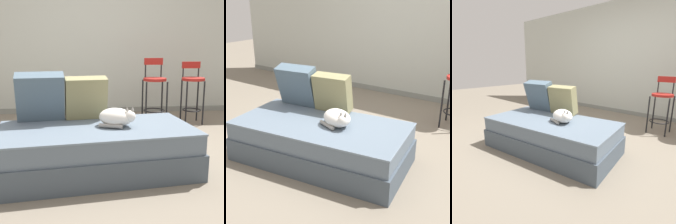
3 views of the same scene
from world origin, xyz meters
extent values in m
plane|color=slate|center=(0.00, 0.00, 0.00)|extent=(16.00, 16.00, 0.00)
cube|color=#B7BCB2|center=(0.00, 2.25, 1.30)|extent=(8.00, 0.10, 2.60)
cube|color=gray|center=(0.00, 2.20, 0.04)|extent=(8.00, 0.02, 0.09)
cube|color=#44505B|center=(0.00, -0.40, 0.12)|extent=(1.91, 1.15, 0.25)
cube|color=slate|center=(0.00, -0.40, 0.34)|extent=(1.87, 1.10, 0.19)
cube|color=slate|center=(0.00, -0.40, 0.43)|extent=(1.88, 1.12, 0.02)
cube|color=#4C6070|center=(-0.54, -0.12, 0.68)|extent=(0.50, 0.35, 0.49)
cube|color=#847F56|center=(-0.09, -0.06, 0.65)|extent=(0.44, 0.28, 0.44)
ellipsoid|color=white|center=(0.18, -0.36, 0.52)|extent=(0.38, 0.34, 0.17)
sphere|color=white|center=(0.30, -0.43, 0.54)|extent=(0.11, 0.11, 0.11)
cone|color=gray|center=(0.28, -0.43, 0.61)|extent=(0.03, 0.03, 0.04)
cone|color=gray|center=(0.33, -0.43, 0.61)|extent=(0.03, 0.03, 0.04)
cylinder|color=gray|center=(0.12, -0.46, 0.46)|extent=(0.22, 0.11, 0.04)
cylinder|color=black|center=(0.76, 1.19, 0.33)|extent=(0.02, 0.02, 0.65)
cylinder|color=black|center=(1.07, 1.19, 0.33)|extent=(0.02, 0.02, 0.65)
cylinder|color=black|center=(0.76, 1.50, 0.33)|extent=(0.02, 0.02, 0.65)
cylinder|color=black|center=(1.07, 1.50, 0.33)|extent=(0.02, 0.02, 0.65)
torus|color=black|center=(0.92, 1.34, 0.20)|extent=(0.32, 0.32, 0.02)
cylinder|color=maroon|center=(0.92, 1.34, 0.67)|extent=(0.34, 0.34, 0.04)
cylinder|color=black|center=(0.80, 1.47, 0.79)|extent=(0.02, 0.02, 0.28)
cylinder|color=black|center=(1.04, 1.47, 0.79)|extent=(0.02, 0.02, 0.28)
cube|color=maroon|center=(0.92, 1.47, 0.93)|extent=(0.28, 0.03, 0.10)
camera|label=1|loc=(-0.08, -3.18, 1.19)|focal=50.00mm
camera|label=2|loc=(1.84, -2.73, 1.68)|focal=50.00mm
camera|label=3|loc=(1.78, -2.10, 1.18)|focal=30.00mm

